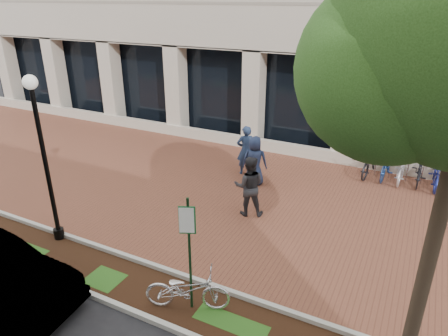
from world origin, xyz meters
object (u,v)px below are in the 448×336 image
at_px(lamppost, 44,153).
at_px(pedestrian_mid, 249,186).
at_px(parking_sign, 189,242).
at_px(pedestrian_left, 246,150).
at_px(pedestrian_right, 255,161).
at_px(bike_rack_cluster, 420,169).
at_px(locked_bicycle, 188,290).

bearing_deg(lamppost, pedestrian_mid, 41.20).
height_order(parking_sign, pedestrian_mid, parking_sign).
xyz_separation_m(pedestrian_left, pedestrian_mid, (1.35, -2.77, 0.00)).
xyz_separation_m(pedestrian_right, bike_rack_cluster, (5.27, 2.73, -0.36)).
relative_size(parking_sign, pedestrian_right, 1.50).
relative_size(lamppost, pedestrian_right, 2.53).
bearing_deg(parking_sign, locked_bicycle, 179.33).
distance_m(parking_sign, pedestrian_right, 6.56).
height_order(parking_sign, locked_bicycle, parking_sign).
bearing_deg(lamppost, locked_bicycle, -8.37).
bearing_deg(pedestrian_right, pedestrian_left, -62.65).
distance_m(parking_sign, pedestrian_mid, 4.41).
relative_size(pedestrian_left, pedestrian_right, 1.05).
bearing_deg(pedestrian_mid, lamppost, 18.99).
distance_m(parking_sign, locked_bicycle, 1.21).
bearing_deg(lamppost, bike_rack_cluster, 44.04).
bearing_deg(pedestrian_mid, parking_sign, 74.97).
distance_m(locked_bicycle, pedestrian_mid, 4.40).
relative_size(pedestrian_right, bike_rack_cluster, 0.42).
height_order(lamppost, pedestrian_right, lamppost).
xyz_separation_m(parking_sign, bike_rack_cluster, (4.04, 9.13, -1.15)).
relative_size(lamppost, pedestrian_mid, 2.39).
relative_size(pedestrian_mid, bike_rack_cluster, 0.44).
bearing_deg(pedestrian_right, lamppost, 42.34).
distance_m(lamppost, pedestrian_right, 6.92).
bearing_deg(pedestrian_left, pedestrian_mid, 79.08).
relative_size(pedestrian_left, bike_rack_cluster, 0.44).
bearing_deg(parking_sign, lamppost, 147.55).
height_order(pedestrian_left, pedestrian_right, pedestrian_left).
distance_m(pedestrian_left, pedestrian_right, 0.96).
height_order(parking_sign, pedestrian_right, parking_sign).
bearing_deg(pedestrian_left, bike_rack_cluster, 162.01).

